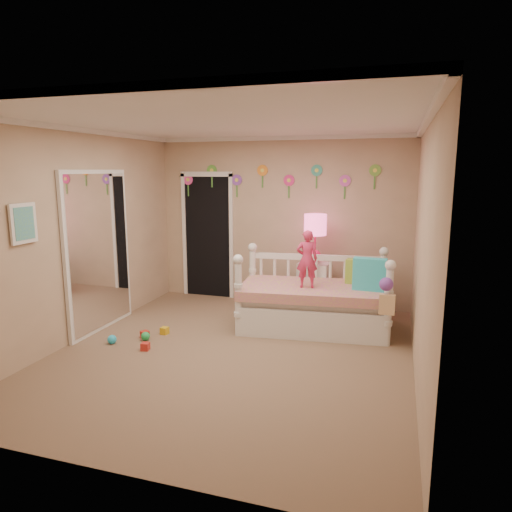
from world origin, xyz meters
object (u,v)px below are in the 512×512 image
(daybed, at_px, (314,290))
(table_lamp, at_px, (315,231))
(child, at_px, (307,259))
(nightstand, at_px, (314,287))

(daybed, bearing_deg, table_lamp, 93.31)
(child, relative_size, table_lamp, 1.05)
(nightstand, height_order, table_lamp, table_lamp)
(daybed, relative_size, nightstand, 2.61)
(daybed, xyz_separation_m, child, (-0.07, -0.13, 0.44))
(daybed, height_order, nightstand, daybed)
(daybed, relative_size, child, 2.59)
(child, bearing_deg, daybed, -132.47)
(nightstand, xyz_separation_m, table_lamp, (0.00, 0.00, 0.85))
(child, relative_size, nightstand, 1.01)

